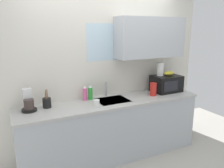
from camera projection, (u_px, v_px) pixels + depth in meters
The scene contains 12 objects.
kitchen_wall_assembly at pixel (112, 66), 3.51m from camera, with size 3.52×0.42×2.50m.
counter_unit at pixel (112, 128), 3.39m from camera, with size 2.75×0.63×0.90m.
sink_faucet at pixel (106, 89), 3.47m from camera, with size 0.03×0.03×0.22m, color #B2B5BA.
microwave at pixel (166, 84), 3.74m from camera, with size 0.46×0.35×0.27m.
banana_bunch at pixel (169, 73), 3.73m from camera, with size 0.20×0.11×0.07m, color gold.
paper_towel_roll at pixel (160, 69), 3.69m from camera, with size 0.11×0.11×0.22m, color white.
coffee_maker at pixel (28, 103), 2.86m from camera, with size 0.19×0.21×0.28m.
dish_soap_bottle_green at pixel (90, 93), 3.31m from camera, with size 0.06×0.06×0.22m.
dish_soap_bottle_pink at pixel (85, 93), 3.28m from camera, with size 0.06×0.06×0.22m.
cereal_canister at pixel (153, 89), 3.52m from camera, with size 0.10×0.10×0.20m, color red.
mug_white at pixel (97, 103), 3.02m from camera, with size 0.08×0.08×0.10m, color white.
utensil_crock at pixel (47, 103), 2.98m from camera, with size 0.11×0.11×0.25m.
Camera 1 is at (-1.40, -2.80, 1.91)m, focal length 36.00 mm.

